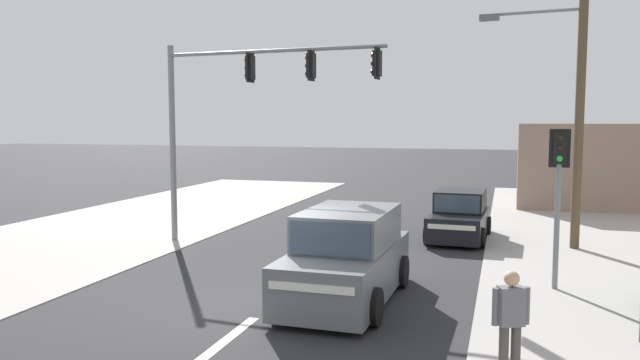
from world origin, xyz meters
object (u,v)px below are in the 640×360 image
Objects in this scene: utility_pole_midground_right at (576,71)px; traffic_signal_mast at (240,99)px; pedestrian_at_kerb at (511,319)px; hatchback_crossing_left at (459,217)px; pedestal_signal_right_kerb at (558,181)px; suv_kerbside_parked at (347,258)px.

traffic_signal_mast is at bearing -165.54° from utility_pole_midground_right.
hatchback_crossing_left is at bearing 97.72° from pedestrian_at_kerb.
pedestal_signal_right_kerb is 0.78× the size of suv_kerbside_parked.
pedestal_signal_right_kerb is 4.96m from suv_kerbside_parked.
traffic_signal_mast is 7.74m from hatchback_crossing_left.
pedestal_signal_right_kerb is 5.69m from pedestrian_at_kerb.
traffic_signal_mast is at bearing 134.08° from pedestrian_at_kerb.
utility_pole_midground_right is 9.54m from suv_kerbside_parked.
traffic_signal_mast is (-9.34, -2.41, -0.78)m from utility_pole_midground_right.
hatchback_crossing_left is 10.96m from pedestrian_at_kerb.
pedestrian_at_kerb is at bearing -45.61° from suv_kerbside_parked.
utility_pole_midground_right is at bearing 54.41° from suv_kerbside_parked.
traffic_signal_mast is 4.21× the size of pedestrian_at_kerb.
pedestal_signal_right_kerb reaches higher than suv_kerbside_parked.
suv_kerbside_parked is at bearing 134.39° from pedestrian_at_kerb.
pedestrian_at_kerb reaches higher than hatchback_crossing_left.
traffic_signal_mast is at bearing 133.85° from suv_kerbside_parked.
pedestal_signal_right_kerb reaches higher than hatchback_crossing_left.
suv_kerbside_parked is (-4.97, -6.95, -4.25)m from utility_pole_midground_right.
utility_pole_midground_right reaches higher than traffic_signal_mast.
traffic_signal_mast is at bearing 164.08° from pedestal_signal_right_kerb.
hatchback_crossing_left is at bearing 76.81° from suv_kerbside_parked.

